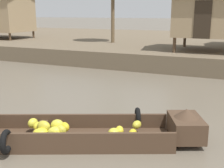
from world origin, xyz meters
The scene contains 5 objects.
ground_plane centered at (0.00, 10.00, 0.00)m, with size 300.00×300.00×0.00m, color #665B4C.
riverbank_strip centered at (0.00, 22.60, 0.45)m, with size 160.00×20.00×0.90m, color brown.
banana_boat centered at (0.64, 4.33, 0.27)m, with size 5.52×3.27×0.80m.
stilt_house_mid_left centered at (-13.85, 17.16, 3.01)m, with size 5.09×3.59×4.24m.
stilt_house_mid_right centered at (2.03, 15.45, 2.88)m, with size 3.76×3.76×3.82m.
Camera 1 is at (3.88, -1.04, 2.90)m, focal length 46.93 mm.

